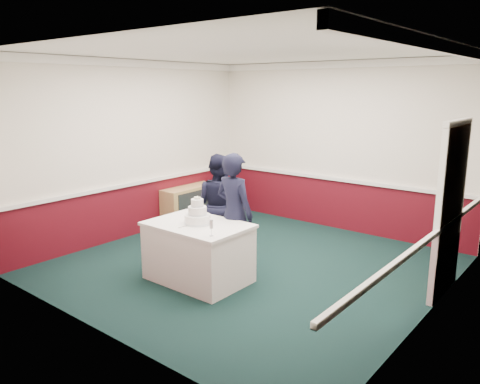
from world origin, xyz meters
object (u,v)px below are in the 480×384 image
Objects in this scene: cake_table at (198,252)px; person_man at (219,205)px; cake_knife at (185,226)px; champagne_flute at (211,225)px; wedding_cake at (198,215)px; sideboard at (190,204)px; person_woman at (234,214)px.

cake_table is 0.84× the size of person_man.
cake_knife is at bearing -98.53° from cake_table.
cake_knife is at bearing 171.42° from champagne_flute.
cake_knife is (-0.03, -0.20, -0.11)m from wedding_cake.
sideboard is at bearing -31.10° from person_man.
champagne_flute is (0.50, -0.28, 0.53)m from cake_table.
cake_table is at bearing -43.01° from sideboard.
cake_knife is at bearing -46.26° from sideboard.
cake_table is 3.63× the size of wedding_cake.
person_woman is at bearing 70.62° from wedding_cake.
champagne_flute is 0.87m from person_woman.
champagne_flute is (0.50, -0.28, 0.03)m from wedding_cake.
wedding_cake is at bearing 73.52° from person_woman.
cake_table is 6.00× the size of cake_knife.
champagne_flute is at bearing 113.99° from person_woman.
cake_table is at bearing -90.00° from wedding_cake.
person_woman is (2.25, -1.39, 0.49)m from sideboard.
cake_table is (2.06, -1.92, 0.05)m from sideboard.
cake_knife is 0.76m from person_woman.
wedding_cake is 0.23× the size of person_man.
cake_knife is 0.55m from champagne_flute.
champagne_flute is 1.59m from person_man.
person_woman reaches higher than wedding_cake.
champagne_flute is at bearing 128.05° from person_man.
cake_knife is 0.14× the size of person_man.
wedding_cake is 1.65× the size of cake_knife.
wedding_cake reaches higher than champagne_flute.
wedding_cake is at bearing 150.75° from champagne_flute.
cake_knife reaches higher than cake_table.
wedding_cake is at bearing 116.17° from person_man.
cake_table reaches higher than sideboard.
person_woman is (0.19, 0.53, -0.06)m from wedding_cake.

